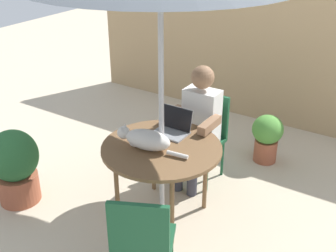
{
  "coord_description": "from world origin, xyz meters",
  "views": [
    {
      "loc": [
        1.75,
        -2.64,
        2.5
      ],
      "look_at": [
        0.0,
        0.1,
        0.86
      ],
      "focal_mm": 46.01,
      "sensor_mm": 36.0,
      "label": 1
    }
  ],
  "objects_px": {
    "patio_table": "(162,152)",
    "laptop": "(174,126)",
    "potted_plant_by_chair": "(15,165)",
    "cat": "(145,139)",
    "potted_plant_near_fence": "(267,136)",
    "chair_occupied": "(205,130)",
    "person_seated": "(198,121)",
    "chair_empty": "(142,240)"
  },
  "relations": [
    {
      "from": "patio_table",
      "to": "laptop",
      "type": "xyz_separation_m",
      "value": [
        -0.06,
        0.28,
        0.12
      ]
    },
    {
      "from": "patio_table",
      "to": "potted_plant_by_chair",
      "type": "relative_size",
      "value": 1.41
    },
    {
      "from": "cat",
      "to": "potted_plant_near_fence",
      "type": "bearing_deg",
      "value": 70.11
    },
    {
      "from": "laptop",
      "to": "potted_plant_near_fence",
      "type": "distance_m",
      "value": 1.31
    },
    {
      "from": "cat",
      "to": "potted_plant_by_chair",
      "type": "xyz_separation_m",
      "value": [
        -1.16,
        -0.45,
        -0.4
      ]
    },
    {
      "from": "cat",
      "to": "potted_plant_near_fence",
      "type": "height_order",
      "value": "cat"
    },
    {
      "from": "chair_occupied",
      "to": "laptop",
      "type": "relative_size",
      "value": 2.92
    },
    {
      "from": "person_seated",
      "to": "potted_plant_by_chair",
      "type": "distance_m",
      "value": 1.76
    },
    {
      "from": "potted_plant_near_fence",
      "to": "person_seated",
      "type": "bearing_deg",
      "value": -120.15
    },
    {
      "from": "person_seated",
      "to": "patio_table",
      "type": "bearing_deg",
      "value": -90.0
    },
    {
      "from": "chair_occupied",
      "to": "patio_table",
      "type": "bearing_deg",
      "value": -90.0
    },
    {
      "from": "potted_plant_near_fence",
      "to": "potted_plant_by_chair",
      "type": "height_order",
      "value": "potted_plant_by_chair"
    },
    {
      "from": "patio_table",
      "to": "cat",
      "type": "distance_m",
      "value": 0.2
    },
    {
      "from": "patio_table",
      "to": "chair_empty",
      "type": "height_order",
      "value": "chair_empty"
    },
    {
      "from": "chair_empty",
      "to": "potted_plant_by_chair",
      "type": "bearing_deg",
      "value": 169.86
    },
    {
      "from": "cat",
      "to": "potted_plant_by_chair",
      "type": "distance_m",
      "value": 1.31
    },
    {
      "from": "patio_table",
      "to": "person_seated",
      "type": "distance_m",
      "value": 0.63
    },
    {
      "from": "chair_empty",
      "to": "cat",
      "type": "relative_size",
      "value": 1.34
    },
    {
      "from": "chair_occupied",
      "to": "cat",
      "type": "xyz_separation_m",
      "value": [
        -0.1,
        -0.89,
        0.28
      ]
    },
    {
      "from": "person_seated",
      "to": "cat",
      "type": "xyz_separation_m",
      "value": [
        -0.1,
        -0.73,
        0.11
      ]
    },
    {
      "from": "chair_empty",
      "to": "potted_plant_by_chair",
      "type": "distance_m",
      "value": 1.69
    },
    {
      "from": "patio_table",
      "to": "potted_plant_by_chair",
      "type": "bearing_deg",
      "value": -156.26
    },
    {
      "from": "chair_empty",
      "to": "potted_plant_near_fence",
      "type": "relative_size",
      "value": 1.62
    },
    {
      "from": "chair_occupied",
      "to": "potted_plant_by_chair",
      "type": "bearing_deg",
      "value": -133.16
    },
    {
      "from": "cat",
      "to": "potted_plant_near_fence",
      "type": "relative_size",
      "value": 1.2
    },
    {
      "from": "person_seated",
      "to": "potted_plant_near_fence",
      "type": "relative_size",
      "value": 2.25
    },
    {
      "from": "chair_empty",
      "to": "patio_table",
      "type": "bearing_deg",
      "value": 115.26
    },
    {
      "from": "person_seated",
      "to": "laptop",
      "type": "relative_size",
      "value": 4.06
    },
    {
      "from": "chair_occupied",
      "to": "cat",
      "type": "relative_size",
      "value": 1.34
    },
    {
      "from": "potted_plant_near_fence",
      "to": "patio_table",
      "type": "bearing_deg",
      "value": -107.61
    },
    {
      "from": "patio_table",
      "to": "chair_empty",
      "type": "relative_size",
      "value": 1.17
    },
    {
      "from": "chair_empty",
      "to": "chair_occupied",
      "type": "bearing_deg",
      "value": 103.76
    },
    {
      "from": "patio_table",
      "to": "chair_occupied",
      "type": "bearing_deg",
      "value": 90.0
    },
    {
      "from": "chair_occupied",
      "to": "potted_plant_near_fence",
      "type": "bearing_deg",
      "value": 53.81
    },
    {
      "from": "patio_table",
      "to": "potted_plant_near_fence",
      "type": "relative_size",
      "value": 1.89
    },
    {
      "from": "chair_occupied",
      "to": "potted_plant_by_chair",
      "type": "relative_size",
      "value": 1.2
    },
    {
      "from": "laptop",
      "to": "potted_plant_by_chair",
      "type": "bearing_deg",
      "value": -145.26
    },
    {
      "from": "patio_table",
      "to": "chair_empty",
      "type": "distance_m",
      "value": 0.95
    },
    {
      "from": "chair_occupied",
      "to": "potted_plant_near_fence",
      "type": "height_order",
      "value": "chair_occupied"
    },
    {
      "from": "chair_empty",
      "to": "potted_plant_by_chair",
      "type": "xyz_separation_m",
      "value": [
        -1.66,
        0.3,
        -0.12
      ]
    },
    {
      "from": "laptop",
      "to": "cat",
      "type": "relative_size",
      "value": 0.46
    },
    {
      "from": "potted_plant_near_fence",
      "to": "potted_plant_by_chair",
      "type": "bearing_deg",
      "value": -131.15
    }
  ]
}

